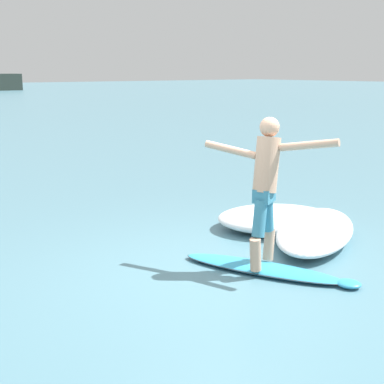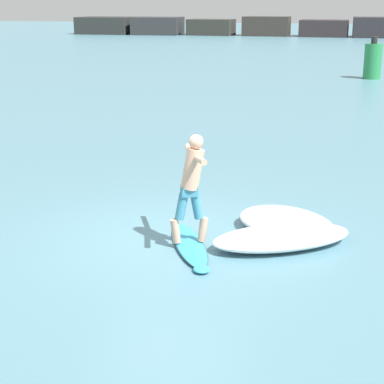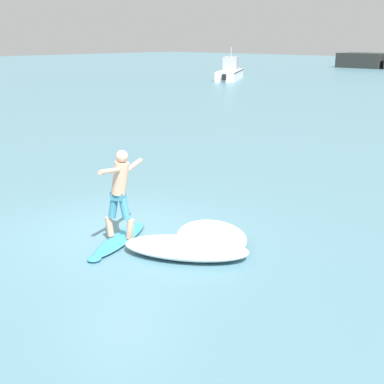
# 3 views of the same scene
# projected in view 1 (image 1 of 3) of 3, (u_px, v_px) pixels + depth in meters

# --- Properties ---
(ground_plane) EXTENTS (200.00, 200.00, 0.00)m
(ground_plane) POSITION_uv_depth(u_px,v_px,m) (222.00, 271.00, 6.49)
(ground_plane) COLOR slate
(surfboard) EXTENTS (1.25, 2.15, 0.22)m
(surfboard) POSITION_uv_depth(u_px,v_px,m) (265.00, 269.00, 6.46)
(surfboard) COLOR #349ECA
(surfboard) RESTS_ON ground
(surfer) EXTENTS (0.76, 1.55, 1.78)m
(surfer) POSITION_uv_depth(u_px,v_px,m) (266.00, 180.00, 6.27)
(surfer) COLOR tan
(surfer) RESTS_ON surfboard
(wave_foam_at_tail) EXTENTS (2.26, 2.15, 0.33)m
(wave_foam_at_tail) POSITION_uv_depth(u_px,v_px,m) (277.00, 219.00, 8.17)
(wave_foam_at_tail) COLOR white
(wave_foam_at_tail) RESTS_ON ground
(wave_foam_at_nose) EXTENTS (2.55, 2.06, 0.31)m
(wave_foam_at_nose) POSITION_uv_depth(u_px,v_px,m) (315.00, 230.00, 7.62)
(wave_foam_at_nose) COLOR white
(wave_foam_at_nose) RESTS_ON ground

